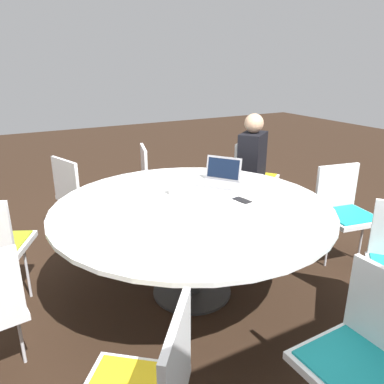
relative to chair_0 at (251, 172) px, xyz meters
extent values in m
plane|color=black|center=(1.36, 1.07, -0.52)|extent=(16.00, 16.00, 0.00)
cylinder|color=#333333|center=(1.36, 1.07, -0.51)|extent=(0.61, 0.61, 0.02)
cylinder|color=#333333|center=(1.36, 1.07, -0.16)|extent=(0.14, 0.14, 0.68)
cylinder|color=white|center=(1.36, 1.07, 0.20)|extent=(2.02, 2.02, 0.03)
cube|color=white|center=(-0.04, 0.05, -0.07)|extent=(0.60, 0.60, 0.04)
cube|color=gold|center=(-0.04, 0.05, -0.05)|extent=(0.53, 0.53, 0.01)
cube|color=white|center=(0.08, -0.10, 0.15)|extent=(0.36, 0.27, 0.40)
cylinder|color=silver|center=(-0.19, -0.05, -0.31)|extent=(0.02, 0.02, 0.42)
cylinder|color=silver|center=(0.11, 0.16, -0.31)|extent=(0.02, 0.02, 0.42)
cube|color=white|center=(0.98, -0.30, -0.07)|extent=(0.52, 0.54, 0.04)
cube|color=teal|center=(0.98, -0.30, -0.05)|extent=(0.46, 0.47, 0.01)
cube|color=white|center=(1.17, -0.36, 0.15)|extent=(0.14, 0.41, 0.40)
cylinder|color=silver|center=(0.93, -0.48, -0.31)|extent=(0.02, 0.02, 0.42)
cylinder|color=silver|center=(1.03, -0.13, -0.31)|extent=(0.02, 0.02, 0.42)
cube|color=white|center=(1.83, -0.28, -0.07)|extent=(0.54, 0.55, 0.04)
cube|color=#E04C1E|center=(1.83, -0.28, -0.05)|extent=(0.48, 0.49, 0.01)
cube|color=white|center=(2.01, -0.21, 0.15)|extent=(0.17, 0.40, 0.40)
cylinder|color=silver|center=(1.89, -0.45, -0.31)|extent=(0.02, 0.02, 0.42)
cylinder|color=silver|center=(1.77, -0.11, -0.31)|extent=(0.02, 0.02, 0.42)
cylinder|color=silver|center=(2.48, 0.54, -0.31)|extent=(0.02, 0.02, 0.42)
cylinder|color=silver|center=(2.59, 1.24, -0.31)|extent=(0.02, 0.02, 0.42)
cube|color=white|center=(2.09, 2.31, 0.15)|extent=(0.28, 0.35, 0.40)
cube|color=white|center=(1.32, 2.50, -0.07)|extent=(0.43, 0.45, 0.04)
cube|color=teal|center=(1.32, 2.50, -0.05)|extent=(0.38, 0.40, 0.01)
cylinder|color=silver|center=(1.33, 2.32, -0.31)|extent=(0.02, 0.02, 0.42)
cylinder|color=silver|center=(0.52, 2.00, -0.31)|extent=(0.02, 0.02, 0.42)
cube|color=white|center=(-0.05, 1.32, -0.07)|extent=(0.51, 0.49, 0.04)
cube|color=teal|center=(-0.05, 1.32, -0.05)|extent=(0.45, 0.43, 0.01)
cube|color=white|center=(-0.08, 1.13, 0.15)|extent=(0.42, 0.10, 0.40)
cylinder|color=silver|center=(-0.23, 1.35, -0.31)|extent=(0.02, 0.02, 0.42)
cylinder|color=silver|center=(0.13, 1.29, -0.31)|extent=(0.02, 0.02, 0.42)
cylinder|color=black|center=(0.02, 0.22, -0.29)|extent=(0.10, 0.10, 0.46)
cylinder|color=black|center=(0.17, 0.33, -0.29)|extent=(0.10, 0.10, 0.46)
cube|color=black|center=(0.15, 0.20, 0.22)|extent=(0.42, 0.39, 0.55)
sphere|color=tan|center=(0.15, 0.20, 0.60)|extent=(0.20, 0.20, 0.20)
cube|color=#99999E|center=(0.94, 0.77, 0.23)|extent=(0.37, 0.39, 0.02)
cube|color=#99999E|center=(0.85, 0.70, 0.33)|extent=(0.23, 0.28, 0.20)
cube|color=black|center=(0.85, 0.71, 0.33)|extent=(0.20, 0.25, 0.17)
cylinder|color=white|center=(1.37, 0.81, 0.26)|extent=(0.08, 0.08, 0.09)
cube|color=black|center=(0.99, 1.17, 0.22)|extent=(0.09, 0.15, 0.01)
camera|label=1|loc=(2.56, 3.30, 1.21)|focal=35.00mm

